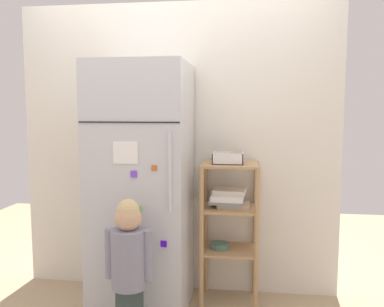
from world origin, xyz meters
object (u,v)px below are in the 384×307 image
fruit_bin (230,159)px  child_standing (129,258)px  pantry_shelf_unit (229,214)px  refrigerator (143,188)px

fruit_bin → child_standing: bearing=-131.2°
child_standing → pantry_shelf_unit: bearing=49.1°
child_standing → pantry_shelf_unit: size_ratio=0.87×
refrigerator → child_standing: bearing=-85.0°
child_standing → pantry_shelf_unit: (0.58, 0.67, 0.12)m
pantry_shelf_unit → fruit_bin: bearing=-31.0°
child_standing → fruit_bin: 1.03m
pantry_shelf_unit → fruit_bin: (0.00, -0.00, 0.41)m
pantry_shelf_unit → fruit_bin: size_ratio=4.77×
pantry_shelf_unit → fruit_bin: 0.41m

